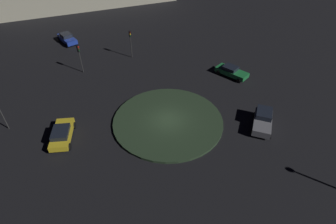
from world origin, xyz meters
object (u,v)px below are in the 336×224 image
object	(u,v)px
car_grey	(263,120)
traffic_light_north	(79,54)
car_green	(231,71)
car_yellow	(62,134)
traffic_light_northeast	(130,39)
car_blue	(67,38)

from	to	relation	value
car_grey	traffic_light_north	bearing A→B (deg)	-98.05
car_green	traffic_light_north	size ratio (longest dim) A/B	1.13
car_yellow	car_grey	size ratio (longest dim) A/B	1.03
car_green	traffic_light_northeast	bearing A→B (deg)	-159.06
car_blue	car_green	size ratio (longest dim) A/B	1.02
car_blue	traffic_light_north	size ratio (longest dim) A/B	1.15
car_grey	traffic_light_north	size ratio (longest dim) A/B	1.10
car_blue	traffic_light_northeast	distance (m)	12.83
car_blue	traffic_light_northeast	size ratio (longest dim) A/B	1.10
car_yellow	car_grey	bearing A→B (deg)	-91.14
car_green	car_blue	bearing A→B (deg)	-161.01
car_yellow	car_green	bearing A→B (deg)	-64.18
car_blue	car_green	world-z (taller)	car_blue
car_green	traffic_light_north	xyz separation A→B (m)	(-14.57, 14.81, 2.20)
car_grey	car_yellow	bearing A→B (deg)	-65.43
car_green	traffic_light_north	distance (m)	20.89
car_blue	traffic_light_northeast	xyz separation A→B (m)	(4.78, -11.70, 2.24)
car_blue	traffic_light_north	distance (m)	11.16
car_blue	car_grey	distance (m)	34.46
traffic_light_north	car_blue	bearing A→B (deg)	158.62
car_yellow	traffic_light_north	xyz separation A→B (m)	(8.24, 10.64, 2.15)
car_green	traffic_light_northeast	size ratio (longest dim) A/B	1.08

